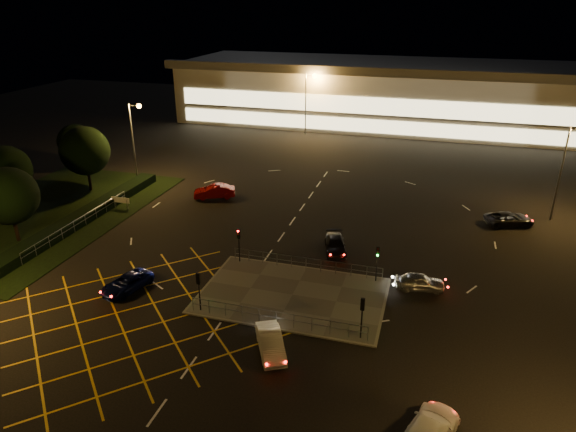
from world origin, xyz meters
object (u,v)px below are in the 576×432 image
(signal_nw, at_px, (239,238))
(car_left_blue, at_px, (127,283))
(car_east_grey, at_px, (509,219))
(signal_se, at_px, (362,310))
(car_approach_white, at_px, (428,431))
(car_far_dkgrey, at_px, (335,245))
(car_circ_red, at_px, (214,191))
(signal_ne, at_px, (378,257))
(signal_sw, at_px, (199,284))
(car_queue_white, at_px, (271,343))
(car_right_silver, at_px, (420,282))

(signal_nw, relative_size, car_left_blue, 0.70)
(signal_nw, bearing_deg, car_east_grey, 32.96)
(car_east_grey, bearing_deg, signal_se, 134.12)
(car_approach_white, bearing_deg, car_far_dkgrey, -45.33)
(car_circ_red, bearing_deg, signal_ne, 31.65)
(signal_sw, xyz_separation_m, car_left_blue, (-6.96, 1.13, -1.75))
(signal_nw, distance_m, signal_ne, 12.00)
(signal_se, bearing_deg, signal_nw, -33.65)
(signal_ne, distance_m, car_far_dkgrey, 6.50)
(signal_ne, relative_size, car_approach_white, 0.61)
(signal_nw, height_order, car_queue_white, signal_nw)
(signal_sw, height_order, car_queue_white, signal_sw)
(car_far_dkgrey, bearing_deg, car_east_grey, 18.15)
(signal_se, distance_m, car_east_grey, 26.10)
(signal_sw, distance_m, signal_se, 12.00)
(car_queue_white, height_order, car_approach_white, car_approach_white)
(car_approach_white, bearing_deg, signal_ne, -52.61)
(signal_sw, xyz_separation_m, signal_ne, (12.00, 7.99, 0.00))
(car_approach_white, bearing_deg, signal_se, -37.97)
(car_left_blue, height_order, car_circ_red, car_circ_red)
(signal_sw, relative_size, car_right_silver, 0.80)
(car_approach_white, bearing_deg, car_right_silver, -64.76)
(car_far_dkgrey, distance_m, car_right_silver, 9.13)
(signal_sw, xyz_separation_m, car_far_dkgrey, (7.67, 12.53, -1.72))
(signal_ne, relative_size, car_circ_red, 0.66)
(car_far_dkgrey, height_order, car_east_grey, car_east_grey)
(car_right_silver, distance_m, car_circ_red, 27.93)
(car_right_silver, height_order, car_east_grey, car_east_grey)
(signal_se, relative_size, car_circ_red, 0.66)
(signal_ne, xyz_separation_m, car_far_dkgrey, (-4.33, 4.54, -1.72))
(car_right_silver, bearing_deg, signal_nw, 79.81)
(signal_ne, distance_m, car_circ_red, 24.93)
(car_left_blue, height_order, car_far_dkgrey, car_far_dkgrey)
(signal_ne, height_order, car_east_grey, signal_ne)
(signal_ne, bearing_deg, car_approach_white, -73.16)
(car_left_blue, bearing_deg, signal_nw, 59.31)
(car_queue_white, bearing_deg, car_left_blue, 135.42)
(signal_se, xyz_separation_m, signal_nw, (-12.00, 7.99, 0.00))
(signal_nw, xyz_separation_m, car_queue_white, (6.50, -10.99, -1.66))
(car_left_blue, xyz_separation_m, car_approach_white, (23.75, -8.94, 0.13))
(signal_sw, relative_size, car_far_dkgrey, 0.70)
(car_far_dkgrey, xyz_separation_m, car_right_silver, (7.83, -4.70, 0.02))
(signal_sw, relative_size, signal_se, 1.00)
(signal_se, xyz_separation_m, signal_ne, (0.00, 7.99, 0.00))
(car_far_dkgrey, bearing_deg, car_left_blue, -157.99)
(car_circ_red, bearing_deg, car_far_dkgrey, 35.70)
(signal_sw, xyz_separation_m, car_right_silver, (15.50, 7.83, -1.69))
(car_east_grey, bearing_deg, car_far_dkgrey, 104.69)
(signal_sw, bearing_deg, car_right_silver, -153.20)
(car_queue_white, bearing_deg, car_far_dkgrey, 58.16)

